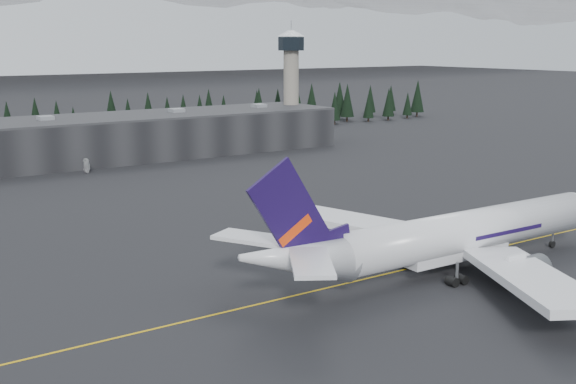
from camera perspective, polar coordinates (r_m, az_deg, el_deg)
ground at (r=108.57m, az=6.00°, el=-6.44°), size 1400.00×1400.00×0.00m
taxiline at (r=107.13m, az=6.69°, el=-6.70°), size 400.00×0.40×0.02m
terminal at (r=215.91m, az=-15.95°, el=3.99°), size 160.00×30.00×12.60m
control_tower at (r=250.78m, az=0.25°, el=9.39°), size 10.00×10.00×37.70m
treeline at (r=250.93m, az=-18.68°, el=5.13°), size 360.00×20.00×15.00m
jet_main at (r=108.48m, az=12.02°, el=-3.55°), size 67.92×62.68×19.97m
gse_vehicle_b at (r=197.23m, az=-15.57°, el=1.66°), size 4.23×2.87×1.34m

